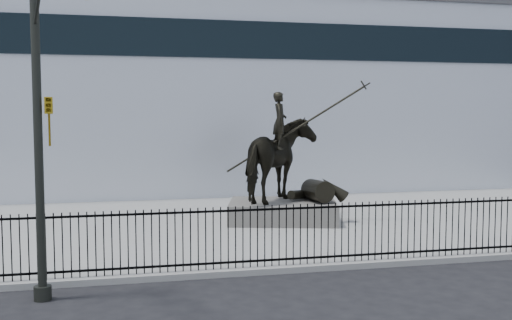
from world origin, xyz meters
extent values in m
plane|color=black|center=(0.00, 0.00, 0.00)|extent=(120.00, 120.00, 0.00)
cube|color=gray|center=(0.00, 7.00, 0.07)|extent=(30.00, 12.00, 0.15)
cube|color=white|center=(0.00, 20.00, 4.50)|extent=(44.00, 14.00, 9.00)
cube|color=black|center=(0.00, 1.25, 0.30)|extent=(22.00, 0.05, 0.05)
cube|color=black|center=(0.00, 1.25, 1.55)|extent=(22.00, 0.05, 0.05)
cube|color=black|center=(0.00, 1.25, 0.90)|extent=(22.00, 0.03, 1.50)
cube|color=#5C5854|center=(0.03, 6.96, 0.49)|extent=(4.14, 3.34, 0.68)
imported|color=black|center=(0.03, 6.96, 2.27)|extent=(3.11, 3.40, 2.89)
imported|color=black|center=(-0.08, 6.99, 3.59)|extent=(0.64, 0.81, 1.95)
cylinder|color=black|center=(0.42, 6.86, 3.29)|extent=(4.50, 1.27, 2.94)
cylinder|color=black|center=(-7.00, 0.20, 0.15)|extent=(0.36, 0.36, 0.30)
cylinder|color=black|center=(-7.00, 0.20, 3.50)|extent=(0.18, 0.18, 7.00)
imported|color=gold|center=(-6.78, 0.20, 3.70)|extent=(0.16, 0.20, 1.00)
camera|label=1|loc=(-5.40, -12.62, 3.90)|focal=42.00mm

